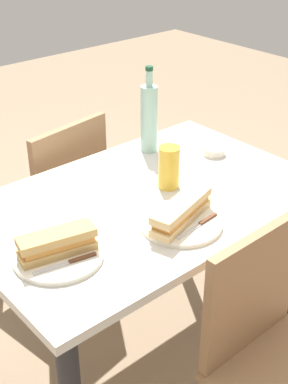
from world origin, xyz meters
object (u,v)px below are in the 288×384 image
(knife_near, at_px, (200,224))
(chair_far, at_px, (273,353))
(plate_far, at_px, (58,255))
(baguette_sandwich_far, at_px, (57,243))
(knife_far, at_px, (69,262))
(olive_bowl, at_px, (214,151))
(plate_near, at_px, (181,223))
(beer_glass, at_px, (169,167))
(water_bottle, at_px, (149,117))
(chair_near, at_px, (58,199))
(baguette_sandwich_near, at_px, (181,211))
(dining_table, at_px, (144,228))

(knife_near, bearing_deg, chair_far, 89.33)
(plate_far, relative_size, baguette_sandwich_far, 1.13)
(knife_far, xyz_separation_m, olive_bowl, (-0.81, -0.22, -0.00))
(knife_near, height_order, olive_bowl, olive_bowl)
(plate_near, bearing_deg, beer_glass, -123.92)
(chair_far, xyz_separation_m, beer_glass, (-0.11, -0.57, 0.34))
(plate_far, bearing_deg, knife_far, 88.17)
(plate_near, relative_size, water_bottle, 0.76)
(chair_near, xyz_separation_m, baguette_sandwich_near, (0.03, 0.77, 0.31))
(dining_table, distance_m, plate_near, 0.24)
(knife_far, bearing_deg, dining_table, -159.03)
(chair_far, bearing_deg, baguette_sandwich_near, -86.43)
(knife_far, bearing_deg, baguette_sandwich_far, -91.83)
(chair_near, xyz_separation_m, water_bottle, (-0.25, 0.31, 0.40))
(dining_table, bearing_deg, plate_far, 13.40)
(plate_near, distance_m, beer_glass, 0.25)
(baguette_sandwich_far, height_order, water_bottle, water_bottle)
(plate_near, relative_size, olive_bowl, 2.93)
(dining_table, relative_size, chair_near, 1.37)
(beer_glass, bearing_deg, plate_far, 10.67)
(beer_glass, bearing_deg, plate_near, 56.08)
(knife_near, bearing_deg, knife_far, -14.10)
(water_bottle, bearing_deg, plate_near, 59.22)
(baguette_sandwich_near, distance_m, water_bottle, 0.54)
(baguette_sandwich_far, bearing_deg, olive_bowl, -168.54)
(plate_near, bearing_deg, chair_far, 93.57)
(plate_near, height_order, knife_near, knife_near)
(baguette_sandwich_near, xyz_separation_m, water_bottle, (-0.27, -0.46, 0.09))
(chair_far, height_order, knife_near, chair_far)
(dining_table, distance_m, water_bottle, 0.45)
(plate_far, bearing_deg, dining_table, -166.60)
(baguette_sandwich_near, height_order, baguette_sandwich_far, same)
(baguette_sandwich_far, bearing_deg, plate_far, 0.00)
(chair_far, bearing_deg, plate_near, -86.43)
(chair_near, relative_size, water_bottle, 2.55)
(olive_bowl, bearing_deg, chair_near, -50.63)
(plate_near, relative_size, baguette_sandwich_near, 0.96)
(knife_far, height_order, water_bottle, water_bottle)
(chair_far, relative_size, knife_far, 4.78)
(plate_far, bearing_deg, plate_near, 164.28)
(plate_far, distance_m, knife_far, 0.06)
(plate_far, bearing_deg, olive_bowl, -168.54)
(baguette_sandwich_near, bearing_deg, olive_bowl, -148.49)
(chair_far, bearing_deg, baguette_sandwich_far, -50.22)
(baguette_sandwich_near, relative_size, knife_far, 1.49)
(plate_near, relative_size, plate_far, 1.00)
(plate_far, height_order, knife_far, knife_far)
(dining_table, distance_m, baguette_sandwich_near, 0.26)
(chair_far, relative_size, beer_glass, 5.74)
(chair_far, height_order, baguette_sandwich_far, chair_far)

